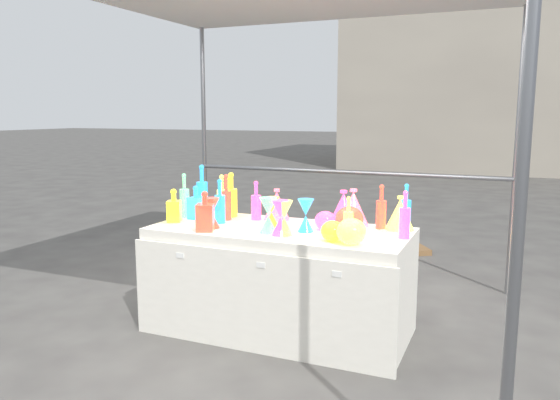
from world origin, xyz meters
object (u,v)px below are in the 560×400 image
at_px(bottle_0, 230,195).
at_px(globe_0, 332,232).
at_px(display_table, 279,280).
at_px(cardboard_box_closed, 313,246).
at_px(decanter_0, 174,205).
at_px(lampshade_0, 277,204).
at_px(hourglass_0, 212,213).

height_order(bottle_0, globe_0, bottle_0).
bearing_deg(display_table, cardboard_box_closed, 101.70).
bearing_deg(decanter_0, lampshade_0, 5.79).
bearing_deg(lampshade_0, decanter_0, -165.08).
height_order(display_table, hourglass_0, hourglass_0).
bearing_deg(globe_0, display_table, 153.68).
xyz_separation_m(cardboard_box_closed, hourglass_0, (-0.09, -1.86, 0.65)).
xyz_separation_m(globe_0, lampshade_0, (-0.60, 0.52, 0.06)).
relative_size(cardboard_box_closed, globe_0, 3.81).
bearing_deg(hourglass_0, bottle_0, 103.63).
height_order(bottle_0, hourglass_0, bottle_0).
bearing_deg(cardboard_box_closed, hourglass_0, -93.29).
bearing_deg(hourglass_0, lampshade_0, 57.24).
relative_size(decanter_0, globe_0, 1.69).
height_order(decanter_0, globe_0, decanter_0).
relative_size(cardboard_box_closed, hourglass_0, 2.61).
height_order(decanter_0, hourglass_0, decanter_0).
xyz_separation_m(decanter_0, hourglass_0, (0.37, -0.08, -0.02)).
relative_size(display_table, hourglass_0, 8.63).
xyz_separation_m(decanter_0, lampshade_0, (0.67, 0.38, -0.01)).
height_order(bottle_0, decanter_0, bottle_0).
height_order(decanter_0, lampshade_0, decanter_0).
height_order(bottle_0, lampshade_0, bottle_0).
xyz_separation_m(display_table, decanter_0, (-0.81, -0.09, 0.50)).
xyz_separation_m(hourglass_0, globe_0, (0.90, -0.06, -0.05)).
height_order(cardboard_box_closed, bottle_0, bottle_0).
bearing_deg(hourglass_0, display_table, 21.11).
relative_size(cardboard_box_closed, decanter_0, 2.25).
bearing_deg(display_table, decanter_0, -173.88).
bearing_deg(bottle_0, lampshade_0, -3.51).
distance_m(cardboard_box_closed, decanter_0, 1.95).
bearing_deg(globe_0, bottle_0, 151.97).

